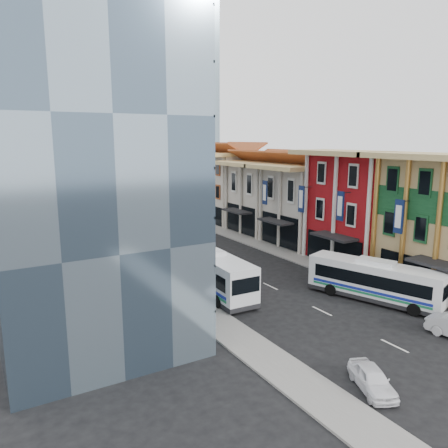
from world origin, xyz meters
TOP-DOWN VIEW (x-y plane):
  - ground at (0.00, 0.00)m, footprint 200.00×200.00m
  - sidewalk_right at (8.50, 22.00)m, footprint 3.00×90.00m
  - sidewalk_left at (-8.50, 22.00)m, footprint 3.00×90.00m
  - shophouse_red at (14.00, 17.00)m, footprint 8.00×10.00m
  - shophouse_cream_near at (14.00, 26.50)m, footprint 8.00×9.00m
  - shophouse_cream_mid at (14.00, 35.50)m, footprint 8.00×9.00m
  - shophouse_cream_far at (14.00, 46.00)m, footprint 8.00×12.00m
  - office_tower at (-17.00, 19.00)m, footprint 12.00×26.00m
  - office_block_far at (-16.00, 42.00)m, footprint 10.00×18.00m
  - bus_left_near at (-5.50, 16.84)m, footprint 3.30×12.60m
  - bus_left_far at (-3.39, 34.03)m, footprint 3.77×11.10m
  - bus_right at (5.50, 7.55)m, footprint 6.26×11.67m
  - sedan_left at (-5.50, -1.84)m, footprint 3.00×4.20m

SIDE VIEW (x-z plane):
  - ground at x=0.00m, z-range 0.00..0.00m
  - sidewalk_right at x=8.50m, z-range 0.00..0.15m
  - sidewalk_left at x=-8.50m, z-range 0.00..0.15m
  - sedan_left at x=-5.50m, z-range 0.00..1.32m
  - bus_left_far at x=-3.39m, z-range 0.00..3.49m
  - bus_right at x=5.50m, z-range 0.00..3.66m
  - bus_left_near at x=-5.50m, z-range 0.00..4.02m
  - shophouse_cream_near at x=14.00m, z-range 0.00..10.00m
  - shophouse_cream_mid at x=14.00m, z-range 0.00..10.00m
  - shophouse_cream_far at x=14.00m, z-range 0.00..11.00m
  - shophouse_red at x=14.00m, z-range 0.00..12.00m
  - office_block_far at x=-16.00m, z-range 0.00..14.00m
  - office_tower at x=-17.00m, z-range 0.00..30.00m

